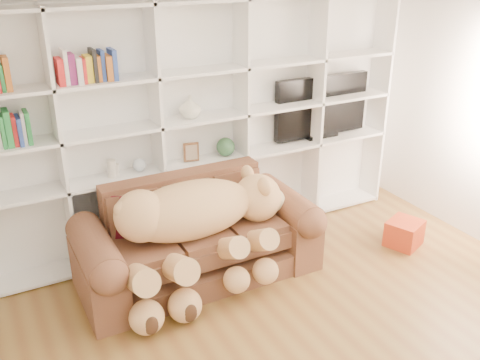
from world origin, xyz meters
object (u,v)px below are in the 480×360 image
sofa (197,242)px  gift_box (404,233)px  tv (321,107)px  teddy_bear (196,224)px

sofa → gift_box: sofa is taller
gift_box → tv: (-0.28, 1.15, 1.07)m
gift_box → tv: bearing=103.8°
sofa → teddy_bear: 0.36m
teddy_bear → tv: bearing=27.9°
gift_box → teddy_bear: bearing=172.0°
gift_box → sofa: bearing=166.9°
sofa → tv: tv is taller
teddy_bear → gift_box: bearing=-4.4°
sofa → teddy_bear: teddy_bear is taller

